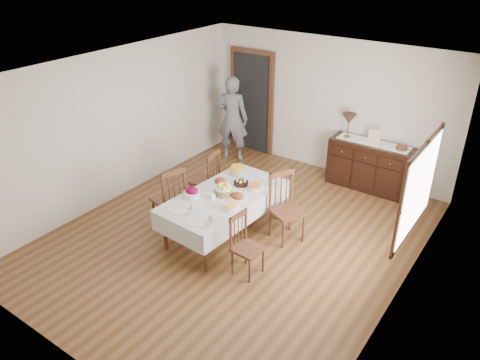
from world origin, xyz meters
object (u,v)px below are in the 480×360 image
Objects in this scene: person at (232,116)px; table_lamp at (349,119)px; sideboard at (369,166)px; chair_left_near at (170,197)px; chair_left_far at (207,178)px; dining_table at (224,200)px; chair_right_near at (245,244)px; chair_right_far at (286,206)px.

person is 2.38m from table_lamp.
chair_left_near is at bearing -123.69° from sideboard.
chair_left_far reaches higher than sideboard.
chair_right_near is at bearing -32.45° from dining_table.
chair_left_near is at bearing 143.11° from chair_right_far.
person reaches higher than chair_right_near.
chair_left_near is at bearing -154.00° from dining_table.
sideboard is (2.06, 3.10, -0.10)m from chair_left_near.
dining_table is at bearing 45.65° from chair_left_far.
table_lamp reaches higher than dining_table.
sideboard is at bearing -3.53° from chair_right_near.
chair_left_far is at bearing 113.58° from chair_right_far.
chair_right_near is at bearing -89.45° from table_lamp.
dining_table is 1.96× the size of chair_left_near.
chair_left_far is at bearing 95.72° from person.
chair_right_far is at bearing -88.73° from table_lamp.
chair_right_far reaches higher than dining_table.
chair_right_far is 2.39m from table_lamp.
person is at bearing -170.83° from table_lamp.
chair_right_near is 1.95× the size of table_lamp.
person is at bearing -165.27° from chair_left_far.
person reaches higher than chair_left_near.
dining_table is 0.97m from chair_left_far.
person is (-1.56, 2.38, 0.33)m from dining_table.
table_lamp is (2.33, 0.38, 0.31)m from person.
dining_table is 0.95m from chair_right_far.
chair_right_near is at bearing 111.02° from person.
person is (-0.76, 2.71, 0.40)m from chair_left_near.
chair_left_near is 1.20× the size of chair_right_near.
table_lamp is at bearing 4.76° from chair_right_near.
person is (-2.37, 2.97, 0.49)m from chair_right_near.
chair_right_far is 2.36× the size of table_lamp.
chair_left_near is 0.72× the size of sideboard.
person is (-2.82, -0.39, 0.49)m from sideboard.
chair_left_near reaches higher than dining_table.
chair_right_far is 0.58× the size of person.
dining_table is 2.08× the size of chair_left_far.
sideboard is 2.89m from person.
sideboard is at bearing 1.13° from table_lamp.
dining_table is 4.58× the size of table_lamp.
person is at bearing 78.24° from chair_right_far.
chair_left_far is at bearing -166.68° from chair_left_near.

